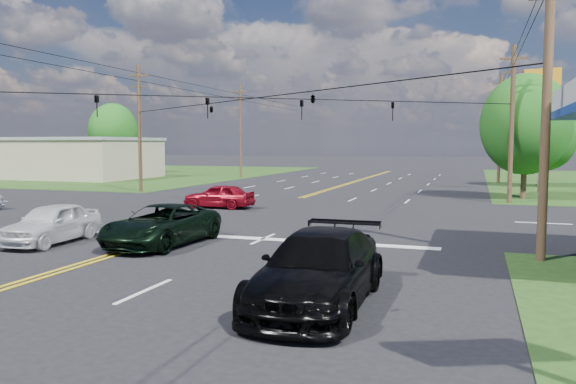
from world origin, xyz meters
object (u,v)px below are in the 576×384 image
(pole_right_far, at_px, (500,127))
(tree_right_b, at_px, (546,137))
(tree_far_l, at_px, (113,131))
(pole_se, at_px, (547,99))
(pole_nw, at_px, (140,127))
(retail_nw, at_px, (72,159))
(pickup_dkgreen, at_px, (162,225))
(pole_ne, at_px, (512,122))
(pole_left_far, at_px, (241,130))
(suv_black, at_px, (319,269))
(pickup_white, at_px, (52,223))
(tree_right_a, at_px, (526,124))

(pole_right_far, relative_size, tree_right_b, 1.41)
(pole_right_far, xyz_separation_m, tree_far_l, (-45.00, 4.00, 0.03))
(pole_se, xyz_separation_m, pole_nw, (-26.00, 18.00, 0.00))
(retail_nw, bearing_deg, pickup_dkgreen, -46.60)
(pole_ne, height_order, pickup_dkgreen, pole_ne)
(pole_left_far, bearing_deg, pole_right_far, 0.00)
(pole_left_far, bearing_deg, retail_nw, -160.56)
(tree_right_b, xyz_separation_m, tree_far_l, (-48.50, 8.00, 0.98))
(pole_nw, xyz_separation_m, tree_far_l, (-19.00, 23.00, 0.28))
(retail_nw, height_order, pickup_dkgreen, retail_nw)
(retail_nw, distance_m, pickup_dkgreen, 44.41)
(pickup_dkgreen, bearing_deg, suv_black, -34.43)
(tree_far_l, bearing_deg, retail_nw, -78.69)
(tree_far_l, distance_m, suv_black, 62.29)
(pole_ne, xyz_separation_m, suv_black, (-5.19, -24.71, -4.10))
(pole_ne, distance_m, pole_left_far, 32.20)
(retail_nw, bearing_deg, tree_right_b, 2.46)
(pole_ne, distance_m, suv_black, 25.59)
(pole_nw, relative_size, pole_right_far, 0.95)
(pole_ne, relative_size, pickup_dkgreen, 1.84)
(suv_black, relative_size, pickup_white, 1.32)
(suv_black, bearing_deg, retail_nw, 134.54)
(pole_right_far, height_order, tree_far_l, pole_right_far)
(tree_far_l, bearing_deg, pole_nw, -50.44)
(tree_right_a, xyz_separation_m, suv_black, (-6.19, -27.71, -4.06))
(pole_ne, distance_m, tree_right_b, 15.42)
(pole_se, height_order, pickup_white, pole_se)
(suv_black, bearing_deg, pickup_dkgreen, 142.71)
(pole_se, xyz_separation_m, pickup_dkgreen, (-12.50, -1.26, -4.20))
(pole_se, bearing_deg, suv_black, -127.73)
(pole_nw, relative_size, tree_far_l, 1.09)
(pole_nw, height_order, pole_ne, same)
(tree_right_b, xyz_separation_m, suv_black, (-8.69, -39.71, -3.40))
(pole_right_far, height_order, tree_right_b, pole_right_far)
(pole_nw, relative_size, tree_right_a, 1.16)
(tree_right_a, bearing_deg, suv_black, -102.60)
(retail_nw, height_order, pole_right_far, pole_right_far)
(tree_right_a, bearing_deg, pickup_white, -127.05)
(pole_se, height_order, pole_left_far, pole_left_far)
(retail_nw, xyz_separation_m, pole_se, (43.00, -31.00, 2.92))
(pole_nw, relative_size, pickup_white, 2.23)
(retail_nw, relative_size, pole_left_far, 1.60)
(tree_right_a, height_order, tree_right_b, tree_right_a)
(pole_right_far, bearing_deg, tree_right_b, -48.81)
(tree_right_b, height_order, suv_black, tree_right_b)
(pole_se, relative_size, tree_right_b, 1.34)
(pole_nw, xyz_separation_m, pole_ne, (26.00, 0.00, 0.00))
(pole_right_far, bearing_deg, pole_nw, -143.84)
(pole_ne, bearing_deg, pickup_white, -129.27)
(pickup_white, bearing_deg, pole_right_far, 63.49)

